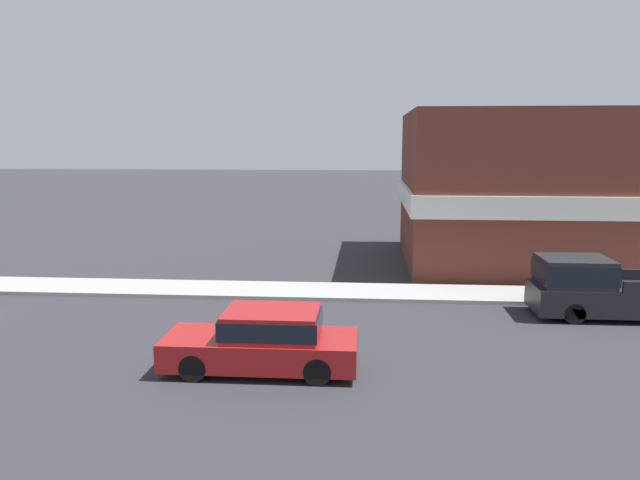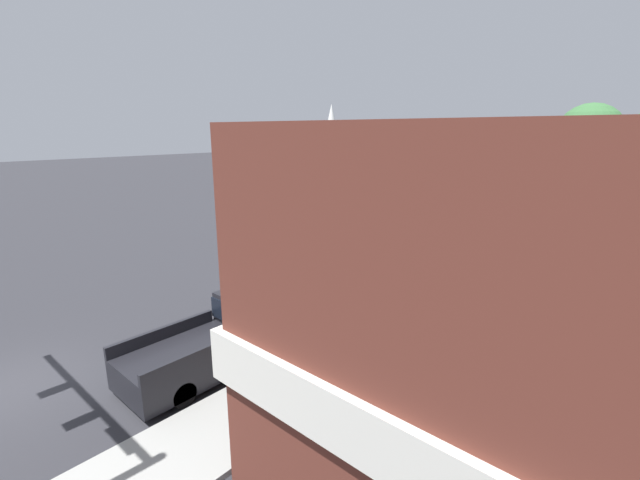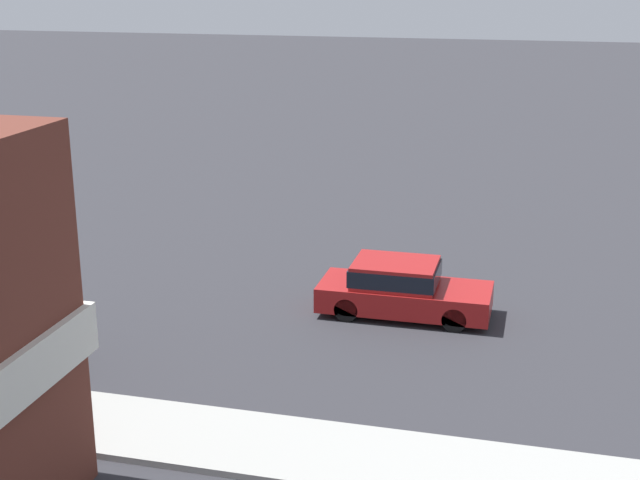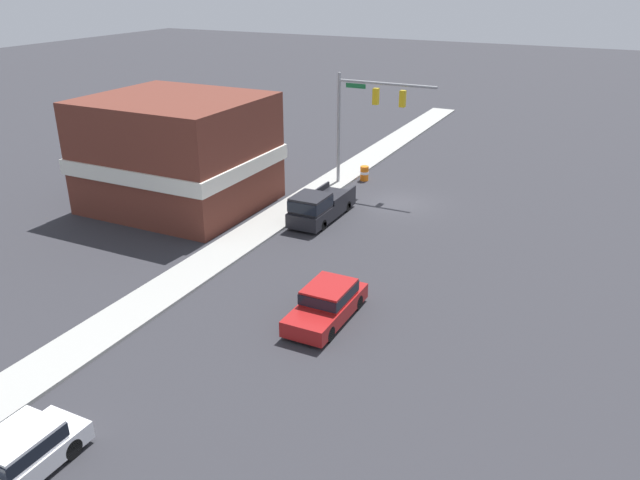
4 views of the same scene
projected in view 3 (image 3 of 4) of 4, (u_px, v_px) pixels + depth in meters
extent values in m
cylinder|color=black|center=(461.00, 297.00, 25.20)|extent=(0.22, 0.66, 0.66)
cylinder|color=black|center=(454.00, 320.00, 23.62)|extent=(0.22, 0.66, 0.66)
cylinder|color=black|center=(359.00, 288.00, 25.90)|extent=(0.22, 0.66, 0.66)
cylinder|color=black|center=(346.00, 310.00, 24.31)|extent=(0.22, 0.66, 0.66)
cube|color=maroon|center=(405.00, 297.00, 24.70)|extent=(1.93, 4.73, 0.69)
cube|color=maroon|center=(395.00, 273.00, 24.57)|extent=(1.78, 2.27, 0.66)
cube|color=black|center=(395.00, 273.00, 24.57)|extent=(1.80, 2.36, 0.46)
cylinder|color=black|center=(26.00, 335.00, 22.63)|extent=(0.22, 0.66, 0.66)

